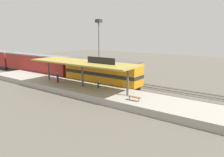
{
  "coord_description": "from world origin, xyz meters",
  "views": [
    {
      "loc": [
        -27.31,
        -22.14,
        8.79
      ],
      "look_at": [
        -1.38,
        -3.15,
        2.0
      ],
      "focal_mm": 34.17,
      "sensor_mm": 36.0,
      "label": 1
    }
  ],
  "objects_px": {
    "locomotive": "(101,72)",
    "light_mast": "(99,35)",
    "platform_bench": "(134,97)",
    "passenger_carriage_front": "(37,64)",
    "person_walking": "(58,77)",
    "person_waiting": "(98,82)"
  },
  "relations": [
    {
      "from": "locomotive",
      "to": "passenger_carriage_front",
      "type": "xyz_separation_m",
      "value": [
        0.0,
        18.0,
        -0.1
      ]
    },
    {
      "from": "person_waiting",
      "to": "person_walking",
      "type": "height_order",
      "value": "same"
    },
    {
      "from": "person_waiting",
      "to": "person_walking",
      "type": "distance_m",
      "value": 7.76
    },
    {
      "from": "platform_bench",
      "to": "light_mast",
      "type": "xyz_separation_m",
      "value": [
        13.8,
        16.82,
        7.05
      ]
    },
    {
      "from": "light_mast",
      "to": "person_walking",
      "type": "bearing_deg",
      "value": -172.11
    },
    {
      "from": "platform_bench",
      "to": "locomotive",
      "type": "distance_m",
      "value": 11.61
    },
    {
      "from": "passenger_carriage_front",
      "to": "light_mast",
      "type": "distance_m",
      "value": 14.83
    },
    {
      "from": "passenger_carriage_front",
      "to": "person_waiting",
      "type": "height_order",
      "value": "passenger_carriage_front"
    },
    {
      "from": "platform_bench",
      "to": "person_waiting",
      "type": "distance_m",
      "value": 7.69
    },
    {
      "from": "locomotive",
      "to": "light_mast",
      "type": "distance_m",
      "value": 12.04
    },
    {
      "from": "platform_bench",
      "to": "light_mast",
      "type": "distance_m",
      "value": 22.87
    },
    {
      "from": "platform_bench",
      "to": "person_walking",
      "type": "xyz_separation_m",
      "value": [
        0.97,
        15.04,
        0.51
      ]
    },
    {
      "from": "light_mast",
      "to": "person_waiting",
      "type": "xyz_separation_m",
      "value": [
        -11.66,
        -9.45,
        -6.54
      ]
    },
    {
      "from": "passenger_carriage_front",
      "to": "light_mast",
      "type": "relative_size",
      "value": 1.71
    },
    {
      "from": "platform_bench",
      "to": "person_waiting",
      "type": "relative_size",
      "value": 0.99
    },
    {
      "from": "passenger_carriage_front",
      "to": "person_walking",
      "type": "bearing_deg",
      "value": -111.39
    },
    {
      "from": "platform_bench",
      "to": "locomotive",
      "type": "xyz_separation_m",
      "value": [
        6.0,
        9.88,
        1.07
      ]
    },
    {
      "from": "person_waiting",
      "to": "person_walking",
      "type": "xyz_separation_m",
      "value": [
        -1.16,
        7.67,
        0.0
      ]
    },
    {
      "from": "platform_bench",
      "to": "person_waiting",
      "type": "height_order",
      "value": "person_waiting"
    },
    {
      "from": "passenger_carriage_front",
      "to": "person_walking",
      "type": "relative_size",
      "value": 11.7
    },
    {
      "from": "platform_bench",
      "to": "light_mast",
      "type": "relative_size",
      "value": 0.15
    },
    {
      "from": "locomotive",
      "to": "passenger_carriage_front",
      "type": "relative_size",
      "value": 0.72
    }
  ]
}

